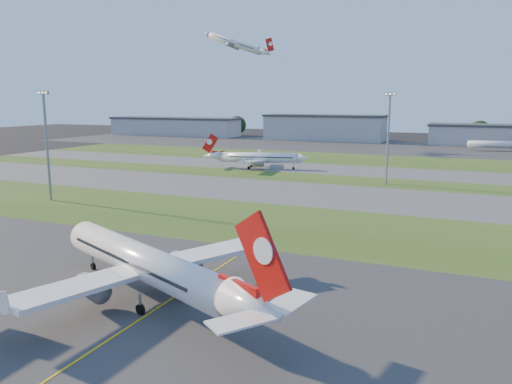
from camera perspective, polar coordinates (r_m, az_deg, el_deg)
The scene contains 22 objects.
ground at distance 56.81m, azimuth -20.88°, elevation -14.90°, with size 700.00×700.00×0.00m, color black.
apron_near at distance 56.81m, azimuth -20.88°, elevation -14.90°, with size 300.00×70.00×0.01m, color #333335.
grass_strip_a at distance 98.38m, azimuth 0.68°, elevation -3.47°, with size 300.00×34.00×0.01m, color #304B19.
taxiway_a at distance 128.75m, azimuth 6.39°, elevation -0.21°, with size 300.00×32.00×0.01m, color #515154.
grass_strip_b at distance 152.49m, azimuth 9.17°, elevation 1.39°, with size 300.00×18.00×0.01m, color #304B19.
taxiway_b at distance 173.67m, azimuth 10.99°, elevation 2.42°, with size 300.00×26.00×0.01m, color #515154.
grass_strip_c at distance 205.77m, azimuth 13.01°, elevation 3.58°, with size 300.00×40.00×0.01m, color #304B19.
apron_far at distance 264.70m, azimuth 15.43°, elevation 4.94°, with size 400.00×80.00×0.01m, color #333335.
yellow_line at distance 53.69m, azimuth -16.90°, elevation -16.19°, with size 0.25×60.00×0.02m, color gold.
airliner_parked at distance 61.53m, azimuth -12.54°, elevation -8.03°, with size 37.97×32.31×12.63m.
airliner_taxiing at distance 174.97m, azimuth 0.26°, elevation 3.92°, with size 34.11×28.61×10.80m.
airliner_departing at distance 269.55m, azimuth -2.39°, elevation 16.59°, with size 35.04×29.46×11.03m.
mini_jet_near at distance 262.43m, azimuth 25.86°, elevation 4.95°, with size 28.09×9.70×9.48m.
light_mast_west at distance 127.64m, azimuth -22.82°, elevation 5.66°, with size 3.20×0.70×25.80m.
light_mast_centre at distance 145.97m, azimuth 14.89°, elevation 6.62°, with size 3.20×0.70×25.80m.
hangar_far_west at distance 346.38m, azimuth -9.29°, elevation 7.41°, with size 91.80×23.00×12.20m.
hangar_west at distance 302.79m, azimuth 7.82°, elevation 7.32°, with size 71.40×23.00×15.20m.
hangar_east at distance 292.14m, azimuth 27.13°, elevation 5.77°, with size 81.60×23.00×11.20m.
tree_far_west at distance 379.82m, azimuth -13.35°, elevation 7.58°, with size 11.00×11.00×12.00m.
tree_west at distance 339.91m, azimuth -2.17°, elevation 7.65°, with size 12.10×12.10×13.20m.
tree_mid_west at distance 307.88m, azimuth 12.89°, elevation 6.87°, with size 9.90×9.90×10.80m.
tree_mid_east at distance 305.51m, azimuth 24.18°, elevation 6.38°, with size 11.55×11.55×12.60m.
Camera 1 is at (37.01, -36.03, 23.67)m, focal length 35.00 mm.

